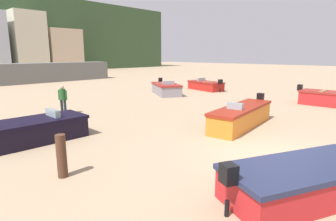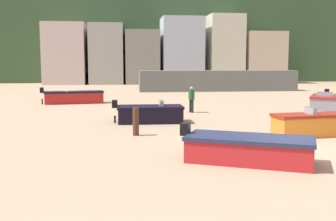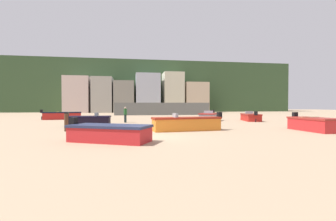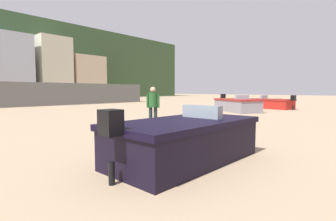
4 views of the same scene
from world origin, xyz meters
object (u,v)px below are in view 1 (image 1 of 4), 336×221
Objects in this scene: boat_orange_3 at (242,116)px; beach_walker_foreground at (63,97)px; boat_red_6 at (329,99)px; mooring_post_near_water at (62,156)px; boat_red_4 at (304,181)px; boat_grey_2 at (166,89)px; boat_red_7 at (206,85)px; boat_black_0 at (39,129)px.

boat_orange_3 is 9.57m from beach_walker_foreground.
boat_orange_3 reaches higher than boat_red_6.
boat_red_4 is at bearing -56.87° from mooring_post_near_water.
mooring_post_near_water is 0.74× the size of beach_walker_foreground.
boat_orange_3 reaches higher than mooring_post_near_water.
boat_grey_2 is 4.67m from boat_red_7.
boat_grey_2 is at bearing 169.99° from boat_red_4.
boat_grey_2 is 1.07× the size of boat_red_6.
mooring_post_near_water is (-0.87, -3.74, 0.15)m from boat_black_0.
boat_orange_3 reaches higher than boat_red_4.
boat_red_7 is (0.99, 10.51, -0.05)m from boat_red_6.
beach_walker_foreground reaches higher than boat_red_7.
beach_walker_foreground reaches higher than boat_grey_2.
boat_red_6 is 10.55m from boat_red_7.
boat_grey_2 is 0.79× the size of boat_orange_3.
boat_orange_3 is 6.44m from boat_red_4.
beach_walker_foreground is at bearing -38.70° from boat_red_6.
beach_walker_foreground is (-4.43, 8.47, 0.47)m from boat_orange_3.
boat_red_6 is 3.17× the size of mooring_post_near_water.
boat_red_7 is at bearing -54.06° from boat_orange_3.
boat_orange_3 is at bearing 176.20° from beach_walker_foreground.
boat_red_6 is (8.60, -1.53, -0.01)m from boat_orange_3.
boat_grey_2 reaches higher than boat_red_4.
boat_grey_2 is 10.84m from boat_orange_3.
boat_grey_2 is at bearing 33.76° from mooring_post_near_water.
boat_orange_3 is 13.14m from boat_red_7.
beach_walker_foreground is (-9.40, -1.16, 0.49)m from boat_grey_2.
boat_red_4 is (-4.84, -4.25, -0.07)m from boat_orange_3.
boat_black_0 is 17.46m from boat_red_7.
boat_red_4 is 1.06× the size of boat_red_7.
boat_red_7 is 3.33× the size of mooring_post_near_water.
boat_grey_2 reaches higher than boat_black_0.
boat_red_6 is 16.94m from mooring_post_near_water.
boat_red_6 is (13.44, 2.73, 0.05)m from boat_red_4.
boat_red_4 is 3.53× the size of mooring_post_near_water.
boat_red_4 is at bearing 10.23° from boat_red_6.
boat_red_6 is at bearing 138.97° from boat_grey_2.
boat_red_4 is (2.46, -8.84, -0.03)m from boat_black_0.
boat_black_0 is 8.62m from boat_orange_3.
boat_orange_3 is (-4.97, -9.63, 0.02)m from boat_grey_2.
boat_grey_2 is 2.50× the size of beach_walker_foreground.
boat_red_7 is (14.43, 13.23, 0.00)m from boat_red_4.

